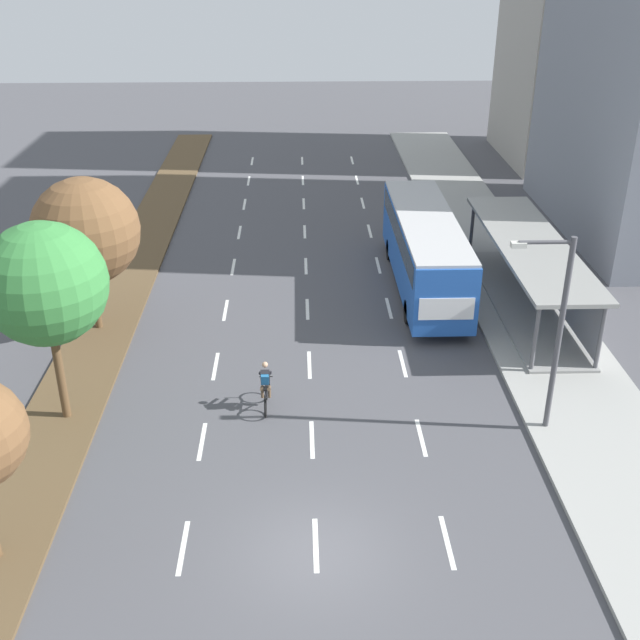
% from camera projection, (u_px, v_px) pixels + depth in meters
% --- Properties ---
extents(ground_plane, '(140.00, 140.00, 0.00)m').
position_uv_depth(ground_plane, '(316.00, 553.00, 20.44)').
color(ground_plane, '#4C4C51').
extents(median_strip, '(2.60, 52.00, 0.12)m').
position_uv_depth(median_strip, '(135.00, 262.00, 38.06)').
color(median_strip, brown).
rests_on(median_strip, ground).
extents(sidewalk_right, '(4.50, 52.00, 0.15)m').
position_uv_depth(sidewalk_right, '(493.00, 258.00, 38.52)').
color(sidewalk_right, '#9E9E99').
rests_on(sidewalk_right, ground).
extents(lane_divider_left, '(0.14, 45.00, 0.01)m').
position_uv_depth(lane_divider_left, '(230.00, 287.00, 35.53)').
color(lane_divider_left, white).
rests_on(lane_divider_left, ground).
extents(lane_divider_center, '(0.14, 45.00, 0.01)m').
position_uv_depth(lane_divider_center, '(307.00, 286.00, 35.63)').
color(lane_divider_center, white).
rests_on(lane_divider_center, ground).
extents(lane_divider_right, '(0.14, 45.00, 0.01)m').
position_uv_depth(lane_divider_right, '(383.00, 285.00, 35.72)').
color(lane_divider_right, white).
rests_on(lane_divider_right, ground).
extents(bus_shelter, '(2.90, 12.08, 2.86)m').
position_uv_depth(bus_shelter, '(534.00, 267.00, 32.81)').
color(bus_shelter, gray).
rests_on(bus_shelter, sidewalk_right).
extents(bus, '(2.54, 11.29, 3.37)m').
position_uv_depth(bus, '(425.00, 245.00, 34.57)').
color(bus, '#2356B2').
rests_on(bus, ground).
extents(cyclist, '(0.46, 1.82, 1.71)m').
position_uv_depth(cyclist, '(266.00, 387.00, 26.29)').
color(cyclist, black).
rests_on(cyclist, ground).
extents(median_tree_second, '(3.87, 3.87, 6.71)m').
position_uv_depth(median_tree_second, '(45.00, 284.00, 23.86)').
color(median_tree_second, brown).
rests_on(median_tree_second, median_strip).
extents(median_tree_third, '(4.14, 4.14, 6.19)m').
position_uv_depth(median_tree_third, '(86.00, 231.00, 29.93)').
color(median_tree_third, brown).
rests_on(median_tree_third, median_strip).
extents(streetlight, '(1.91, 0.24, 6.50)m').
position_uv_depth(streetlight, '(555.00, 323.00, 23.75)').
color(streetlight, '#4C4C51').
rests_on(streetlight, sidewalk_right).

